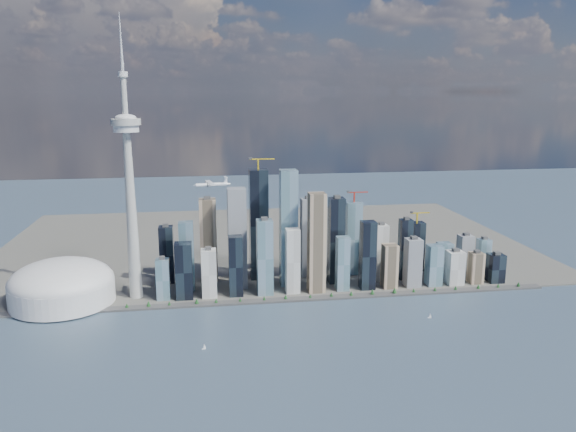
{
  "coord_description": "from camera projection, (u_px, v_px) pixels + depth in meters",
  "views": [
    {
      "loc": [
        -154.4,
        -802.93,
        411.03
      ],
      "look_at": [
        4.75,
        260.0,
        172.61
      ],
      "focal_mm": 35.0,
      "sensor_mm": 36.0,
      "label": 1
    }
  ],
  "objects": [
    {
      "name": "needle_tower",
      "position": [
        130.0,
        184.0,
        1091.43
      ],
      "size": [
        56.0,
        56.0,
        550.5
      ],
      "color": "#A3A49F",
      "rests_on": "land"
    },
    {
      "name": "seawall",
      "position": [
        286.0,
        300.0,
        1127.51
      ],
      "size": [
        1100.0,
        22.0,
        4.0
      ],
      "primitive_type": "cube",
      "color": "#383838",
      "rests_on": "ground"
    },
    {
      "name": "land",
      "position": [
        263.0,
        242.0,
        1562.1
      ],
      "size": [
        1400.0,
        900.0,
        3.0
      ],
      "primitive_type": "cube",
      "color": "#4C4C47",
      "rests_on": "ground"
    },
    {
      "name": "shoreline_trees",
      "position": [
        286.0,
        297.0,
        1126.04
      ],
      "size": [
        960.53,
        7.2,
        8.8
      ],
      "color": "#3F2D1E",
      "rests_on": "seawall"
    },
    {
      "name": "sailboat_east",
      "position": [
        430.0,
        316.0,
        1041.9
      ],
      "size": [
        7.25,
        3.21,
        10.03
      ],
      "rotation": [
        0.0,
        0.0,
        -0.22
      ],
      "color": "white",
      "rests_on": "ground"
    },
    {
      "name": "skyscraper_cluster",
      "position": [
        308.0,
        248.0,
        1202.13
      ],
      "size": [
        736.0,
        142.0,
        270.76
      ],
      "color": "black",
      "rests_on": "land"
    },
    {
      "name": "ground",
      "position": [
        309.0,
        358.0,
        886.57
      ],
      "size": [
        4000.0,
        4000.0,
        0.0
      ],
      "primitive_type": "plane",
      "color": "#314656",
      "rests_on": "ground"
    },
    {
      "name": "dome_stadium",
      "position": [
        62.0,
        285.0,
        1104.07
      ],
      "size": [
        200.0,
        200.0,
        86.0
      ],
      "color": "silver",
      "rests_on": "land"
    },
    {
      "name": "sailboat_west",
      "position": [
        204.0,
        347.0,
        915.69
      ],
      "size": [
        7.0,
        2.87,
        9.66
      ],
      "rotation": [
        0.0,
        0.0,
        0.18
      ],
      "color": "white",
      "rests_on": "ground"
    },
    {
      "name": "airplane",
      "position": [
        212.0,
        184.0,
        1035.15
      ],
      "size": [
        69.38,
        61.58,
        16.93
      ],
      "rotation": [
        0.0,
        0.0,
        0.16
      ],
      "color": "white",
      "rests_on": "ground"
    }
  ]
}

